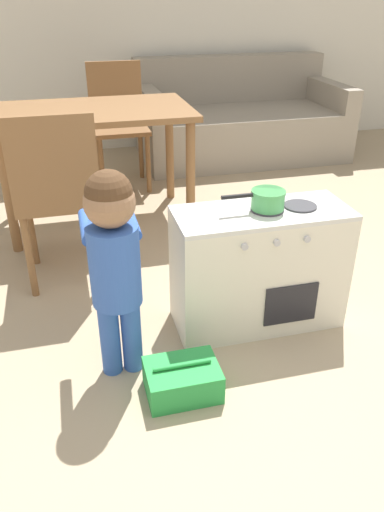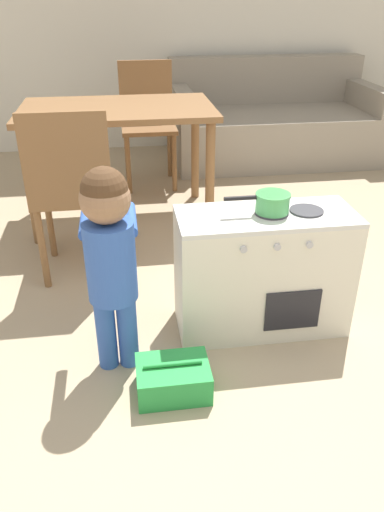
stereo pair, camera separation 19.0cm
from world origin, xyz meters
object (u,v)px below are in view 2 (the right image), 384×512
dining_chair_near (72,190)px  couch (272,123)px  toy_pot (272,202)px  toy_basket (173,379)px  dining_table (118,123)px  dining_chair_far (148,120)px  play_kitchen (263,272)px  child_figure (109,247)px

dining_chair_near → couch: bearing=50.2°
toy_pot → toy_basket: bearing=-140.3°
dining_table → dining_chair_far: (0.22, 0.68, -0.15)m
play_kitchen → dining_table: bearing=114.2°
child_figure → dining_chair_near: 0.78m
dining_chair_near → dining_table: bearing=71.2°
play_kitchen → dining_chair_near: bearing=145.3°
child_figure → dining_table: (0.06, 1.48, 0.09)m
child_figure → dining_chair_near: bearing=103.9°
dining_chair_near → child_figure: bearing=-76.1°
play_kitchen → couch: 2.61m
play_kitchen → dining_chair_far: bearing=100.4°
child_figure → toy_basket: 0.56m
toy_pot → dining_chair_far: dining_chair_far is taller
toy_pot → dining_table: bearing=114.7°
child_figure → couch: 3.04m
child_figure → dining_chair_far: bearing=82.6°
play_kitchen → child_figure: size_ratio=0.88×
toy_basket → dining_chair_far: size_ratio=0.31×
toy_pot → dining_chair_near: 1.03m
dining_table → dining_chair_far: dining_chair_far is taller
dining_table → dining_chair_far: bearing=71.9°
toy_basket → dining_chair_near: dining_chair_near is taller
child_figure → dining_table: bearing=87.7°
dining_chair_far → toy_pot: bearing=100.8°
dining_table → dining_chair_far: size_ratio=1.31×
dining_chair_near → couch: size_ratio=0.51×
dining_table → dining_chair_far: 0.73m
dining_table → toy_pot: bearing=-65.3°
play_kitchen → couch: (0.77, 2.50, 0.02)m
dining_table → dining_chair_near: dining_chair_near is taller
dining_table → couch: couch is taller
child_figure → dining_chair_near: (-0.19, 0.75, -0.06)m
child_figure → dining_table: 1.48m
play_kitchen → dining_chair_near: (-0.83, 0.58, 0.21)m
child_figure → dining_chair_far: (0.28, 2.16, -0.06)m
toy_pot → couch: 2.63m
play_kitchen → dining_chair_near: 1.03m
toy_pot → toy_basket: size_ratio=0.99×
dining_table → couch: 1.84m
couch → dining_chair_near: bearing=-129.8°
play_kitchen → couch: couch is taller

